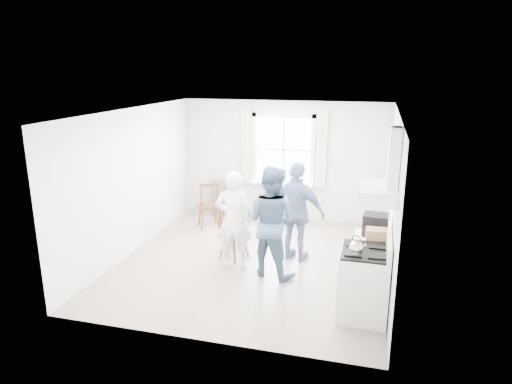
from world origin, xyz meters
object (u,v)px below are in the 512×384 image
(person_left, at_px, (234,220))
(person_mid, at_px, (271,221))
(stereo_stack, at_px, (375,225))
(gas_stove, at_px, (364,282))
(person_right, at_px, (297,212))
(windsor_chair_a, at_px, (209,200))
(windsor_chair_b, at_px, (230,227))
(low_cabinet, at_px, (370,264))

(person_left, xyz_separation_m, person_mid, (0.65, -0.07, 0.07))
(stereo_stack, xyz_separation_m, person_mid, (-1.61, 0.16, -0.15))
(gas_stove, bearing_deg, person_right, 126.68)
(windsor_chair_a, distance_m, person_left, 2.05)
(stereo_stack, xyz_separation_m, windsor_chair_b, (-2.44, 0.56, -0.46))
(gas_stove, relative_size, windsor_chair_a, 1.11)
(windsor_chair_b, bearing_deg, low_cabinet, -14.55)
(gas_stove, height_order, windsor_chair_a, gas_stove)
(gas_stove, distance_m, person_right, 2.06)
(low_cabinet, xyz_separation_m, person_left, (-2.23, 0.30, 0.39))
(windsor_chair_a, bearing_deg, low_cabinet, -31.32)
(stereo_stack, height_order, windsor_chair_b, stereo_stack)
(low_cabinet, height_order, windsor_chair_b, windsor_chair_b)
(windsor_chair_a, distance_m, person_mid, 2.51)
(stereo_stack, bearing_deg, person_left, 174.14)
(gas_stove, height_order, person_left, person_left)
(gas_stove, distance_m, person_mid, 1.82)
(windsor_chair_b, bearing_deg, windsor_chair_a, 123.07)
(person_left, relative_size, person_right, 0.97)
(windsor_chair_b, relative_size, person_left, 0.58)
(windsor_chair_b, relative_size, person_right, 0.56)
(gas_stove, distance_m, stereo_stack, 0.96)
(person_mid, xyz_separation_m, person_right, (0.30, 0.70, -0.04))
(person_mid, relative_size, person_right, 1.04)
(low_cabinet, bearing_deg, person_left, 172.37)
(person_left, bearing_deg, windsor_chair_a, -65.56)
(person_left, height_order, person_mid, person_mid)
(windsor_chair_a, distance_m, windsor_chair_b, 1.66)
(windsor_chair_b, bearing_deg, person_right, 14.64)
(stereo_stack, height_order, person_left, person_left)
(stereo_stack, distance_m, windsor_chair_b, 2.55)
(low_cabinet, relative_size, windsor_chair_a, 0.89)
(low_cabinet, relative_size, stereo_stack, 2.40)
(gas_stove, xyz_separation_m, person_mid, (-1.51, 0.92, 0.42))
(windsor_chair_b, relative_size, person_mid, 0.54)
(person_mid, bearing_deg, person_right, -96.69)
(low_cabinet, bearing_deg, person_right, 144.21)
(person_right, bearing_deg, windsor_chair_b, 30.71)
(windsor_chair_a, height_order, person_mid, person_mid)
(person_mid, bearing_deg, person_left, 10.20)
(windsor_chair_a, bearing_deg, stereo_stack, -30.24)
(windsor_chair_a, bearing_deg, person_left, -57.69)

